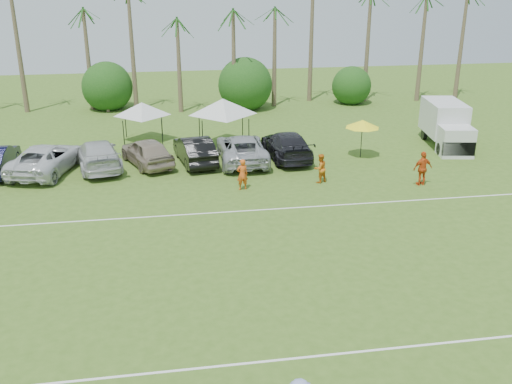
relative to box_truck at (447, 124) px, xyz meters
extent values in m
cube|color=white|center=(-17.95, -21.30, -1.60)|extent=(80.00, 0.10, 0.01)
cube|color=white|center=(-17.95, -9.30, -1.60)|extent=(80.00, 0.10, 0.01)
cone|color=brown|center=(-29.95, 14.70, 3.40)|extent=(0.44, 0.44, 10.00)
cone|color=brown|center=(-25.95, 14.70, 3.90)|extent=(0.44, 0.44, 11.00)
cone|color=brown|center=(-21.95, 14.70, 2.40)|extent=(0.44, 0.44, 8.00)
cone|color=brown|center=(-17.95, 14.70, 2.90)|extent=(0.44, 0.44, 9.00)
cone|color=brown|center=(-13.95, 14.70, 3.40)|extent=(0.44, 0.44, 10.00)
cone|color=brown|center=(-9.95, 14.70, 3.90)|extent=(0.44, 0.44, 11.00)
cone|color=brown|center=(-4.95, 14.70, 2.40)|extent=(0.44, 0.44, 8.00)
cone|color=brown|center=(0.05, 14.70, 2.90)|extent=(0.44, 0.44, 9.00)
cone|color=brown|center=(5.05, 14.70, 3.40)|extent=(0.44, 0.44, 10.00)
cone|color=brown|center=(9.05, 14.70, 3.90)|extent=(0.44, 0.44, 11.00)
cylinder|color=brown|center=(-23.95, 15.70, -0.90)|extent=(0.30, 0.30, 1.40)
sphere|color=#164112|center=(-23.95, 15.70, 0.20)|extent=(4.00, 4.00, 4.00)
cylinder|color=brown|center=(-11.95, 15.70, -0.90)|extent=(0.30, 0.30, 1.40)
sphere|color=#164112|center=(-11.95, 15.70, 0.20)|extent=(4.00, 4.00, 4.00)
cylinder|color=brown|center=(-1.95, 15.70, -0.90)|extent=(0.30, 0.30, 1.40)
sphere|color=#164112|center=(-1.95, 15.70, 0.20)|extent=(4.00, 4.00, 4.00)
imported|color=#E45819|center=(-15.05, -6.20, -0.73)|extent=(0.70, 0.53, 1.75)
imported|color=orange|center=(-10.50, -5.76, -0.76)|extent=(1.01, 0.92, 1.70)
imported|color=#D24D17|center=(-4.92, -7.11, -0.62)|extent=(1.21, 0.63, 1.97)
cube|color=silver|center=(0.12, 0.72, 0.26)|extent=(2.92, 4.49, 2.27)
cube|color=silver|center=(-0.35, -2.15, -0.65)|extent=(2.33, 1.95, 1.91)
cube|color=black|center=(-0.46, -2.82, -0.92)|extent=(2.11, 0.61, 0.91)
cube|color=#E5590C|center=(1.25, 0.53, -0.15)|extent=(0.25, 1.44, 0.82)
cylinder|color=black|center=(-1.22, -1.82, -1.19)|extent=(0.40, 0.85, 0.82)
cylinder|color=black|center=(0.57, -2.12, -1.19)|extent=(0.40, 0.85, 0.82)
cylinder|color=black|center=(-0.60, 1.94, -1.19)|extent=(0.40, 0.85, 0.82)
cylinder|color=black|center=(1.19, 1.65, -1.19)|extent=(0.40, 0.85, 0.82)
cylinder|color=black|center=(-21.96, 3.38, -0.66)|extent=(0.06, 0.06, 1.88)
cylinder|color=black|center=(-19.34, 3.38, -0.66)|extent=(0.06, 0.06, 1.88)
cylinder|color=black|center=(-21.96, 5.99, -0.66)|extent=(0.06, 0.06, 1.88)
cylinder|color=black|center=(-19.34, 5.99, -0.66)|extent=(0.06, 0.06, 1.88)
pyramid|color=silver|center=(-20.65, 4.69, 1.21)|extent=(4.06, 4.06, 0.94)
cylinder|color=black|center=(-16.69, 1.10, -0.50)|extent=(0.06, 0.06, 2.21)
cylinder|color=black|center=(-13.58, 1.10, -0.50)|extent=(0.06, 0.06, 2.21)
cylinder|color=black|center=(-16.69, 4.22, -0.50)|extent=(0.06, 0.06, 2.21)
cylinder|color=black|center=(-13.58, 4.22, -0.50)|extent=(0.06, 0.06, 2.21)
pyramid|color=silver|center=(-15.14, 2.66, 1.71)|extent=(4.77, 4.77, 1.10)
cylinder|color=black|center=(-6.58, -1.46, -0.49)|extent=(0.05, 0.05, 2.23)
cone|color=yellow|center=(-6.58, -1.46, 0.62)|extent=(2.23, 2.23, 0.51)
imported|color=silver|center=(-26.26, -1.37, -0.74)|extent=(4.31, 6.73, 1.73)
imported|color=#BEBEBE|center=(-23.29, -1.03, -0.74)|extent=(3.62, 6.33, 1.73)
imported|color=gray|center=(-20.32, -0.93, -0.74)|extent=(3.77, 5.47, 1.73)
imported|color=black|center=(-17.35, -0.97, -0.74)|extent=(2.66, 5.48, 1.73)
imported|color=#A8AAAE|center=(-14.37, -1.18, -0.74)|extent=(2.96, 6.26, 1.73)
imported|color=black|center=(-11.40, -0.85, -0.74)|extent=(2.68, 6.06, 1.73)
camera|label=1|loc=(-19.06, -35.62, 9.54)|focal=40.00mm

